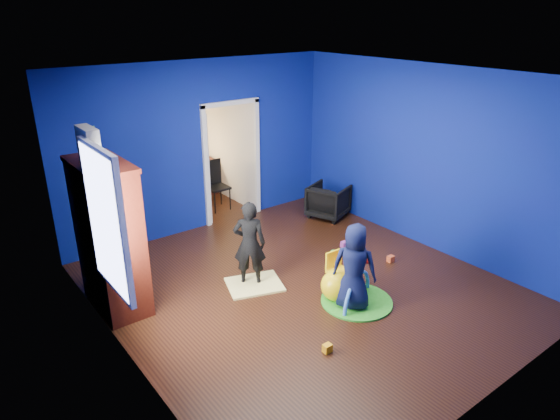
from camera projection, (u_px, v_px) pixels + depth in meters
floor at (303, 288)px, 7.00m from camera, size 5.00×5.50×0.01m
ceiling at (307, 76)px, 5.91m from camera, size 5.00×5.50×0.01m
wall_back at (201, 147)px, 8.48m from camera, size 5.00×0.02×2.90m
wall_front at (504, 275)px, 4.43m from camera, size 5.00×0.02×2.90m
wall_left at (116, 242)px, 5.05m from camera, size 0.02×5.50×2.90m
wall_right at (426, 158)px, 7.86m from camera, size 0.02×5.50×2.90m
alcove at (207, 143)px, 9.54m from camera, size 1.00×1.75×2.50m
armchair at (328, 201)px, 9.30m from camera, size 0.87×0.86×0.62m
child_black at (249, 244)px, 6.91m from camera, size 0.54×0.51×1.24m
child_navy at (354, 267)px, 6.36m from camera, size 0.64×0.68×1.17m
toddler_red at (358, 266)px, 6.76m from camera, size 0.45×0.38×0.80m
vase at (107, 160)px, 5.64m from camera, size 0.20×0.20×0.19m
potted_plant at (90, 142)px, 5.99m from camera, size 0.27×0.27×0.40m
tv_armoire at (109, 237)px, 6.27m from camera, size 0.58×1.14×1.96m
crt_tv at (112, 233)px, 6.28m from camera, size 0.46×0.70×0.54m
yellow_blanket at (254, 284)px, 7.06m from camera, size 0.90×0.81×0.03m
hopper_ball at (337, 286)px, 6.65m from camera, size 0.43×0.43×0.43m
kid_chair at (339, 273)px, 6.88m from camera, size 0.29×0.29×0.50m
play_mat at (357, 301)px, 6.66m from camera, size 0.95×0.95×0.03m
toy_arch at (357, 301)px, 6.66m from camera, size 0.81×0.37×0.85m
window_left at (104, 222)px, 5.28m from camera, size 0.03×0.95×1.55m
curtain at (101, 228)px, 5.86m from camera, size 0.14×0.42×2.40m
doorway at (232, 164)px, 8.97m from camera, size 1.16×0.10×2.10m
study_desk at (194, 178)px, 10.33m from camera, size 0.88×0.44×0.75m
desk_monitor at (189, 150)px, 10.21m from camera, size 0.40×0.05×0.32m
desk_lamp at (178, 154)px, 10.01m from camera, size 0.14×0.14×0.14m
folding_chair at (217, 187)px, 9.60m from camera, size 0.40×0.40×0.92m
book_shelf at (186, 97)px, 9.80m from camera, size 0.88×0.24×0.04m
toy_0 at (391, 259)px, 7.71m from camera, size 0.10×0.08×0.10m
toy_1 at (354, 236)px, 8.49m from camera, size 0.11×0.11×0.11m
toy_2 at (327, 348)px, 5.68m from camera, size 0.10×0.08×0.10m
toy_3 at (333, 253)px, 7.89m from camera, size 0.11×0.11×0.11m
toy_4 at (344, 244)px, 8.18m from camera, size 0.10×0.08×0.10m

